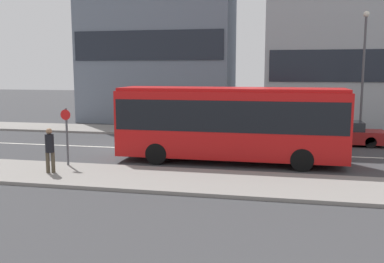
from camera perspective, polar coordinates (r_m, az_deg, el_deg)
The scene contains 10 objects.
ground_plane at distance 23.30m, azimuth -8.71°, elevation -2.18°, with size 120.00×120.00×0.00m, color #3A3A3D.
sidewalk_near at distance 17.71m, azimuth -15.88°, elevation -5.50°, with size 44.00×3.50×0.13m.
sidewalk_far at distance 29.14m, azimuth -4.38°, elevation 0.11°, with size 44.00×3.50×0.13m.
lane_centerline at distance 23.30m, azimuth -8.71°, elevation -2.17°, with size 41.80×0.16×0.01m.
apartment_block_right_tower at distance 34.77m, azimuth 24.11°, elevation 13.97°, with size 16.44×5.94×16.15m.
city_bus at distance 19.27m, azimuth 5.09°, elevation 1.55°, with size 10.15×2.52×3.38m.
parked_car_0 at distance 25.35m, azimuth 19.19°, elevation -0.26°, with size 4.62×1.71×1.32m.
pedestrian_near_stop at distance 17.72m, azimuth -18.44°, elevation -2.03°, with size 0.34×0.34×1.78m.
bus_stop_sign at distance 18.83m, azimuth -16.37°, elevation -0.06°, with size 0.44×0.12×2.44m.
street_lamp at distance 27.28m, azimuth 21.92°, elevation 8.56°, with size 0.36×0.36×7.40m.
Camera 1 is at (8.15, -21.43, 4.17)m, focal length 40.00 mm.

